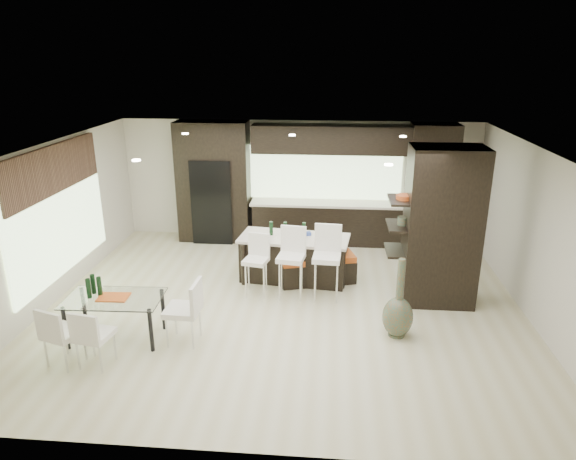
# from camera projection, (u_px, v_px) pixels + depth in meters

# --- Properties ---
(ground) EXTENTS (8.00, 8.00, 0.00)m
(ground) POSITION_uv_depth(u_px,v_px,m) (285.00, 304.00, 8.85)
(ground) COLOR beige
(ground) RESTS_ON ground
(back_wall) EXTENTS (8.00, 0.02, 2.70)m
(back_wall) POSITION_uv_depth(u_px,v_px,m) (299.00, 180.00, 11.70)
(back_wall) COLOR beige
(back_wall) RESTS_ON ground
(left_wall) EXTENTS (0.02, 7.00, 2.70)m
(left_wall) POSITION_uv_depth(u_px,v_px,m) (51.00, 224.00, 8.73)
(left_wall) COLOR beige
(left_wall) RESTS_ON ground
(right_wall) EXTENTS (0.02, 7.00, 2.70)m
(right_wall) POSITION_uv_depth(u_px,v_px,m) (537.00, 238.00, 8.08)
(right_wall) COLOR beige
(right_wall) RESTS_ON ground
(ceiling) EXTENTS (8.00, 7.00, 0.02)m
(ceiling) POSITION_uv_depth(u_px,v_px,m) (285.00, 148.00, 7.96)
(ceiling) COLOR white
(ceiling) RESTS_ON ground
(window_left) EXTENTS (0.04, 3.20, 1.90)m
(window_left) POSITION_uv_depth(u_px,v_px,m) (59.00, 220.00, 8.91)
(window_left) COLOR #B2D199
(window_left) RESTS_ON left_wall
(window_back) EXTENTS (3.40, 0.04, 1.20)m
(window_back) POSITION_uv_depth(u_px,v_px,m) (325.00, 173.00, 11.55)
(window_back) COLOR #B2D199
(window_back) RESTS_ON back_wall
(stone_accent) EXTENTS (0.08, 3.00, 0.80)m
(stone_accent) POSITION_uv_depth(u_px,v_px,m) (53.00, 169.00, 8.62)
(stone_accent) COLOR brown
(stone_accent) RESTS_ON left_wall
(ceiling_spots) EXTENTS (4.00, 3.00, 0.02)m
(ceiling_spots) POSITION_uv_depth(u_px,v_px,m) (286.00, 147.00, 8.20)
(ceiling_spots) COLOR white
(ceiling_spots) RESTS_ON ceiling
(back_cabinetry) EXTENTS (6.80, 0.68, 2.70)m
(back_cabinetry) POSITION_uv_depth(u_px,v_px,m) (320.00, 184.00, 11.35)
(back_cabinetry) COLOR black
(back_cabinetry) RESTS_ON ground
(refrigerator) EXTENTS (0.90, 0.68, 1.90)m
(refrigerator) POSITION_uv_depth(u_px,v_px,m) (214.00, 200.00, 11.63)
(refrigerator) COLOR black
(refrigerator) RESTS_ON ground
(partition_column) EXTENTS (1.20, 0.80, 2.70)m
(partition_column) POSITION_uv_depth(u_px,v_px,m) (442.00, 227.00, 8.57)
(partition_column) COLOR black
(partition_column) RESTS_ON ground
(kitchen_island) EXTENTS (2.11, 1.10, 0.84)m
(kitchen_island) POSITION_uv_depth(u_px,v_px,m) (294.00, 258.00, 9.72)
(kitchen_island) COLOR black
(kitchen_island) RESTS_ON ground
(stool_left) EXTENTS (0.47, 0.47, 0.89)m
(stool_left) POSITION_uv_depth(u_px,v_px,m) (256.00, 271.00, 9.07)
(stool_left) COLOR white
(stool_left) RESTS_ON ground
(stool_mid) EXTENTS (0.51, 0.51, 1.02)m
(stool_mid) POSITION_uv_depth(u_px,v_px,m) (291.00, 270.00, 8.97)
(stool_mid) COLOR white
(stool_mid) RESTS_ON ground
(stool_right) EXTENTS (0.50, 0.50, 1.06)m
(stool_right) POSITION_uv_depth(u_px,v_px,m) (326.00, 270.00, 8.91)
(stool_right) COLOR white
(stool_right) RESTS_ON ground
(bench) EXTENTS (1.49, 0.90, 0.54)m
(bench) POSITION_uv_depth(u_px,v_px,m) (317.00, 268.00, 9.64)
(bench) COLOR black
(bench) RESTS_ON ground
(floor_vase) EXTENTS (0.54, 0.54, 1.27)m
(floor_vase) POSITION_uv_depth(u_px,v_px,m) (399.00, 298.00, 7.67)
(floor_vase) COLOR #464D37
(floor_vase) RESTS_ON ground
(dining_table) EXTENTS (1.44, 0.85, 0.68)m
(dining_table) POSITION_uv_depth(u_px,v_px,m) (116.00, 318.00, 7.68)
(dining_table) COLOR white
(dining_table) RESTS_ON ground
(chair_near) EXTENTS (0.51, 0.51, 0.81)m
(chair_near) POSITION_uv_depth(u_px,v_px,m) (95.00, 339.00, 7.01)
(chair_near) COLOR white
(chair_near) RESTS_ON ground
(chair_far) EXTENTS (0.57, 0.57, 0.83)m
(chair_far) POSITION_uv_depth(u_px,v_px,m) (64.00, 337.00, 7.04)
(chair_far) COLOR white
(chair_far) RESTS_ON ground
(chair_end) EXTENTS (0.51, 0.51, 0.91)m
(chair_end) POSITION_uv_depth(u_px,v_px,m) (183.00, 314.00, 7.56)
(chair_end) COLOR white
(chair_end) RESTS_ON ground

